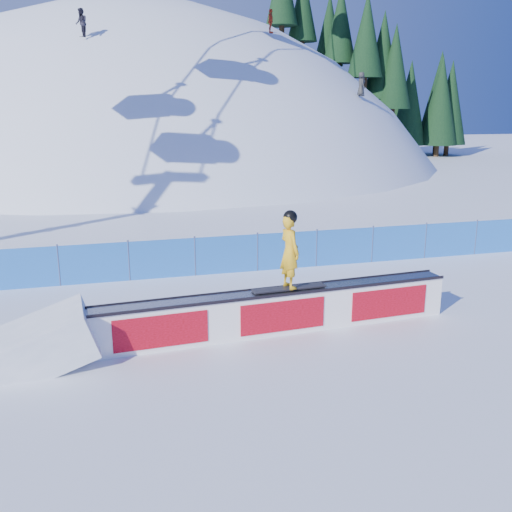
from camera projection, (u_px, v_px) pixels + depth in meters
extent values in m
plane|color=white|center=(267.00, 324.00, 13.80)|extent=(160.00, 160.00, 0.00)
sphere|color=white|center=(150.00, 342.00, 57.59)|extent=(64.00, 64.00, 64.00)
cylinder|color=#332214|center=(312.00, 44.00, 50.87)|extent=(0.50, 0.50, 1.40)
cylinder|color=#332214|center=(300.00, 59.00, 57.85)|extent=(0.50, 0.50, 1.40)
cone|color=black|center=(301.00, 6.00, 56.57)|extent=(3.85, 3.85, 8.76)
cylinder|color=#332214|center=(307.00, 57.00, 56.39)|extent=(0.50, 0.50, 1.40)
cone|color=black|center=(309.00, 2.00, 55.09)|extent=(3.93, 3.93, 8.93)
cylinder|color=#332214|center=(365.00, 87.00, 52.77)|extent=(0.50, 0.50, 1.40)
cone|color=black|center=(368.00, 28.00, 51.48)|extent=(3.91, 3.91, 8.88)
cylinder|color=#332214|center=(341.00, 79.00, 56.29)|extent=(0.50, 0.50, 1.40)
cone|color=black|center=(343.00, 21.00, 54.91)|extent=(4.23, 4.23, 9.62)
cylinder|color=#332214|center=(344.00, 99.00, 60.26)|extent=(0.50, 0.50, 1.40)
cone|color=black|center=(346.00, 50.00, 59.02)|extent=(3.76, 3.76, 8.55)
cylinder|color=#332214|center=(404.00, 137.00, 55.49)|extent=(0.50, 0.50, 1.40)
cone|color=black|center=(407.00, 93.00, 54.42)|extent=(3.14, 3.14, 7.14)
cylinder|color=#332214|center=(405.00, 138.00, 55.29)|extent=(0.50, 0.50, 1.40)
cone|color=black|center=(408.00, 98.00, 54.32)|extent=(2.79, 2.79, 6.34)
cylinder|color=#332214|center=(403.00, 148.00, 62.30)|extent=(0.50, 0.50, 1.40)
cone|color=black|center=(407.00, 96.00, 60.90)|extent=(4.32, 4.32, 9.81)
cylinder|color=#332214|center=(453.00, 154.00, 54.62)|extent=(0.50, 0.50, 1.40)
cone|color=black|center=(457.00, 110.00, 53.57)|extent=(3.10, 3.10, 7.04)
cylinder|color=#332214|center=(433.00, 148.00, 63.08)|extent=(0.50, 0.50, 1.40)
cone|color=black|center=(437.00, 102.00, 61.83)|extent=(3.76, 3.76, 8.55)
cylinder|color=#332214|center=(466.00, 151.00, 58.31)|extent=(0.50, 0.50, 1.40)
cone|color=black|center=(471.00, 106.00, 57.17)|extent=(3.41, 3.41, 7.74)
cube|color=blue|center=(227.00, 255.00, 17.84)|extent=(22.00, 0.03, 1.20)
cylinder|color=#3F4972|center=(59.00, 264.00, 16.56)|extent=(0.05, 0.05, 1.30)
cylinder|color=#3F4972|center=(129.00, 260.00, 17.07)|extent=(0.05, 0.05, 1.30)
cylinder|color=#3F4972|center=(195.00, 255.00, 17.58)|extent=(0.05, 0.05, 1.30)
cylinder|color=#3F4972|center=(257.00, 251.00, 18.08)|extent=(0.05, 0.05, 1.30)
cylinder|color=#3F4972|center=(316.00, 247.00, 18.59)|extent=(0.05, 0.05, 1.30)
cylinder|color=#3F4972|center=(372.00, 243.00, 19.09)|extent=(0.05, 0.05, 1.30)
cylinder|color=#3F4972|center=(425.00, 240.00, 19.60)|extent=(0.05, 0.05, 1.30)
cylinder|color=#3F4972|center=(476.00, 236.00, 20.11)|extent=(0.05, 0.05, 1.30)
cube|color=white|center=(279.00, 312.00, 13.22)|extent=(8.57, 1.09, 0.96)
cube|color=gray|center=(279.00, 292.00, 13.09)|extent=(8.49, 1.12, 0.04)
cube|color=black|center=(283.00, 295.00, 12.83)|extent=(8.54, 0.59, 0.06)
cube|color=black|center=(274.00, 288.00, 13.35)|extent=(8.54, 0.59, 0.06)
cube|color=red|center=(283.00, 316.00, 12.96)|extent=(8.11, 0.55, 0.72)
cube|color=red|center=(274.00, 308.00, 13.47)|extent=(8.11, 0.55, 0.72)
cube|color=black|center=(289.00, 288.00, 13.15)|extent=(1.78, 0.43, 0.03)
imported|color=gold|center=(290.00, 252.00, 12.93)|extent=(0.54, 0.70, 1.70)
sphere|color=black|center=(290.00, 217.00, 12.73)|extent=(0.32, 0.32, 0.32)
imported|color=black|center=(81.00, 23.00, 33.99)|extent=(0.83, 0.95, 1.65)
imported|color=red|center=(271.00, 21.00, 40.96)|extent=(0.72, 1.05, 1.65)
imported|color=#292929|center=(361.00, 84.00, 40.37)|extent=(0.58, 0.84, 1.65)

